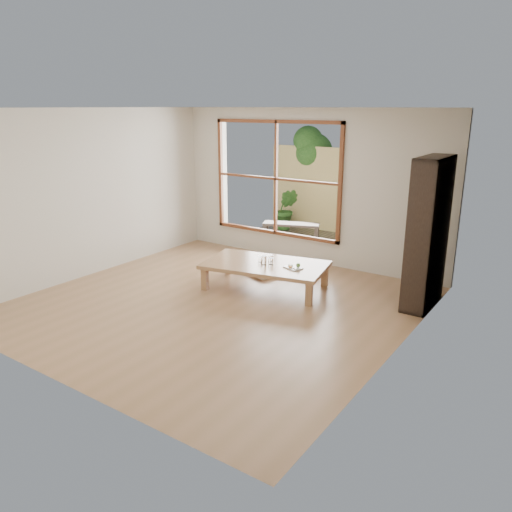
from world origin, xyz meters
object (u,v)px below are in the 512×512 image
at_px(low_table, 265,266).
at_px(bookshelf, 428,234).
at_px(garden_bench, 291,226).
at_px(food_tray, 294,267).

height_order(low_table, bookshelf, bookshelf).
height_order(low_table, garden_bench, low_table).
height_order(bookshelf, food_tray, bookshelf).
distance_m(bookshelf, garden_bench, 3.76).
bearing_deg(bookshelf, garden_bench, 149.57).
bearing_deg(low_table, garden_bench, 100.60).
xyz_separation_m(bookshelf, food_tray, (-1.65, -0.64, -0.60)).
xyz_separation_m(low_table, bookshelf, (2.12, 0.67, 0.66)).
height_order(food_tray, garden_bench, food_tray).
relative_size(low_table, bookshelf, 0.97).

